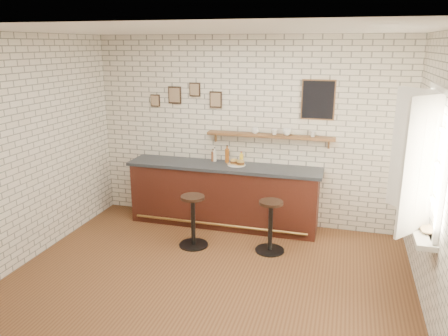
{
  "coord_description": "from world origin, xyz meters",
  "views": [
    {
      "loc": [
        1.53,
        -4.7,
        2.85
      ],
      "look_at": [
        -0.06,
        0.9,
        1.2
      ],
      "focal_mm": 35.0,
      "sensor_mm": 36.0,
      "label": 1
    }
  ],
  "objects_px": {
    "bar_stool_right": "(270,225)",
    "sandwich_plate": "(237,165)",
    "bitters_bottle_brown": "(213,156)",
    "bar_stool_left": "(193,219)",
    "shelf_cup_b": "(274,132)",
    "shelf_cup_c": "(287,132)",
    "shelf_cup_d": "(313,134)",
    "bitters_bottle_white": "(215,156)",
    "bar_counter": "(223,195)",
    "book_upper": "(421,229)",
    "ciabatta_sandwich": "(237,162)",
    "bitters_bottle_amber": "(227,155)",
    "book_lower": "(420,230)",
    "condiment_bottle_yellow": "(241,158)",
    "shelf_cup_a": "(255,131)"
  },
  "relations": [
    {
      "from": "shelf_cup_b",
      "to": "ciabatta_sandwich",
      "type": "bearing_deg",
      "value": 150.9
    },
    {
      "from": "bitters_bottle_brown",
      "to": "bitters_bottle_amber",
      "type": "distance_m",
      "value": 0.24
    },
    {
      "from": "ciabatta_sandwich",
      "to": "bitters_bottle_amber",
      "type": "distance_m",
      "value": 0.26
    },
    {
      "from": "condiment_bottle_yellow",
      "to": "shelf_cup_d",
      "type": "height_order",
      "value": "shelf_cup_d"
    },
    {
      "from": "shelf_cup_d",
      "to": "bar_stool_left",
      "type": "bearing_deg",
      "value": -138.99
    },
    {
      "from": "bar_stool_right",
      "to": "shelf_cup_c",
      "type": "height_order",
      "value": "shelf_cup_c"
    },
    {
      "from": "bitters_bottle_brown",
      "to": "shelf_cup_b",
      "type": "height_order",
      "value": "shelf_cup_b"
    },
    {
      "from": "bar_stool_right",
      "to": "bitters_bottle_amber",
      "type": "bearing_deg",
      "value": 133.87
    },
    {
      "from": "bitters_bottle_white",
      "to": "bar_stool_right",
      "type": "height_order",
      "value": "bitters_bottle_white"
    },
    {
      "from": "bar_stool_right",
      "to": "sandwich_plate",
      "type": "bearing_deg",
      "value": 131.44
    },
    {
      "from": "bitters_bottle_amber",
      "to": "shelf_cup_c",
      "type": "xyz_separation_m",
      "value": [
        0.95,
        0.02,
        0.43
      ]
    },
    {
      "from": "shelf_cup_d",
      "to": "bar_stool_right",
      "type": "bearing_deg",
      "value": -108.96
    },
    {
      "from": "bar_stool_left",
      "to": "bar_stool_right",
      "type": "height_order",
      "value": "bar_stool_left"
    },
    {
      "from": "condiment_bottle_yellow",
      "to": "bar_stool_left",
      "type": "relative_size",
      "value": 0.25
    },
    {
      "from": "sandwich_plate",
      "to": "ciabatta_sandwich",
      "type": "bearing_deg",
      "value": 0.0
    },
    {
      "from": "shelf_cup_c",
      "to": "book_upper",
      "type": "xyz_separation_m",
      "value": [
        1.71,
        -1.91,
        -0.59
      ]
    },
    {
      "from": "bar_stool_left",
      "to": "shelf_cup_b",
      "type": "relative_size",
      "value": 8.17
    },
    {
      "from": "shelf_cup_d",
      "to": "book_lower",
      "type": "relative_size",
      "value": 0.39
    },
    {
      "from": "bar_stool_right",
      "to": "book_upper",
      "type": "height_order",
      "value": "book_upper"
    },
    {
      "from": "condiment_bottle_yellow",
      "to": "shelf_cup_b",
      "type": "bearing_deg",
      "value": 2.42
    },
    {
      "from": "bitters_bottle_white",
      "to": "shelf_cup_a",
      "type": "height_order",
      "value": "shelf_cup_a"
    },
    {
      "from": "shelf_cup_a",
      "to": "bitters_bottle_amber",
      "type": "bearing_deg",
      "value": 162.58
    },
    {
      "from": "bitters_bottle_brown",
      "to": "shelf_cup_b",
      "type": "bearing_deg",
      "value": 1.26
    },
    {
      "from": "shelf_cup_c",
      "to": "bar_stool_left",
      "type": "bearing_deg",
      "value": 143.12
    },
    {
      "from": "bitters_bottle_amber",
      "to": "book_lower",
      "type": "relative_size",
      "value": 1.22
    },
    {
      "from": "book_lower",
      "to": "book_upper",
      "type": "relative_size",
      "value": 1.16
    },
    {
      "from": "shelf_cup_d",
      "to": "book_lower",
      "type": "distance_m",
      "value": 2.38
    },
    {
      "from": "sandwich_plate",
      "to": "bitters_bottle_white",
      "type": "bearing_deg",
      "value": 161.08
    },
    {
      "from": "sandwich_plate",
      "to": "bar_stool_left",
      "type": "distance_m",
      "value": 1.18
    },
    {
      "from": "ciabatta_sandwich",
      "to": "book_upper",
      "type": "relative_size",
      "value": 1.32
    },
    {
      "from": "condiment_bottle_yellow",
      "to": "bitters_bottle_brown",
      "type": "bearing_deg",
      "value": 180.0
    },
    {
      "from": "bitters_bottle_white",
      "to": "condiment_bottle_yellow",
      "type": "xyz_separation_m",
      "value": [
        0.45,
        -0.0,
        -0.01
      ]
    },
    {
      "from": "shelf_cup_d",
      "to": "bar_counter",
      "type": "bearing_deg",
      "value": -165.32
    },
    {
      "from": "book_lower",
      "to": "shelf_cup_c",
      "type": "bearing_deg",
      "value": 107.53
    },
    {
      "from": "bar_counter",
      "to": "shelf_cup_d",
      "type": "bearing_deg",
      "value": 8.46
    },
    {
      "from": "bitters_bottle_brown",
      "to": "bar_stool_left",
      "type": "distance_m",
      "value": 1.26
    },
    {
      "from": "bar_counter",
      "to": "book_upper",
      "type": "bearing_deg",
      "value": -32.61
    },
    {
      "from": "bitters_bottle_amber",
      "to": "shelf_cup_c",
      "type": "distance_m",
      "value": 1.04
    },
    {
      "from": "shelf_cup_c",
      "to": "shelf_cup_d",
      "type": "relative_size",
      "value": 1.47
    },
    {
      "from": "book_upper",
      "to": "bar_stool_left",
      "type": "bearing_deg",
      "value": 164.69
    },
    {
      "from": "bitters_bottle_amber",
      "to": "book_lower",
      "type": "xyz_separation_m",
      "value": [
        2.66,
        -1.86,
        -0.18
      ]
    },
    {
      "from": "bar_counter",
      "to": "bitters_bottle_amber",
      "type": "bearing_deg",
      "value": 87.19
    },
    {
      "from": "bar_stool_left",
      "to": "bitters_bottle_amber",
      "type": "bearing_deg",
      "value": 78.49
    },
    {
      "from": "bar_stool_right",
      "to": "shelf_cup_b",
      "type": "relative_size",
      "value": 8.02
    },
    {
      "from": "bitters_bottle_brown",
      "to": "shelf_cup_c",
      "type": "relative_size",
      "value": 1.55
    },
    {
      "from": "bar_counter",
      "to": "ciabatta_sandwich",
      "type": "relative_size",
      "value": 11.86
    },
    {
      "from": "bar_counter",
      "to": "book_lower",
      "type": "relative_size",
      "value": 13.51
    },
    {
      "from": "condiment_bottle_yellow",
      "to": "bar_stool_right",
      "type": "height_order",
      "value": "condiment_bottle_yellow"
    },
    {
      "from": "bitters_bottle_white",
      "to": "bar_stool_left",
      "type": "distance_m",
      "value": 1.27
    },
    {
      "from": "bitters_bottle_white",
      "to": "bar_stool_left",
      "type": "xyz_separation_m",
      "value": [
        -0.01,
        -1.06,
        -0.69
      ]
    }
  ]
}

